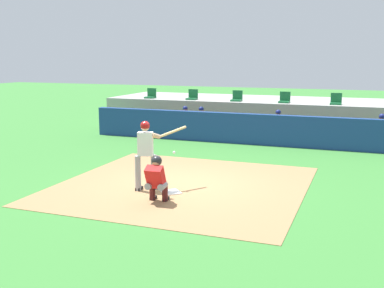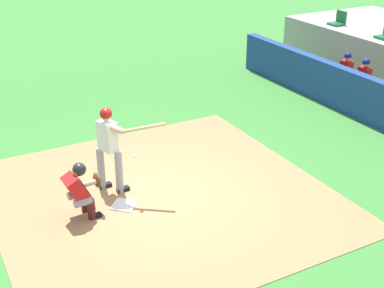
{
  "view_description": "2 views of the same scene",
  "coord_description": "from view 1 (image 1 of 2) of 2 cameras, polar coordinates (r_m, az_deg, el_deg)",
  "views": [
    {
      "loc": [
        4.5,
        -11.26,
        3.39
      ],
      "look_at": [
        0.0,
        0.7,
        1.0
      ],
      "focal_mm": 43.71,
      "sensor_mm": 36.0,
      "label": 1
    },
    {
      "loc": [
        8.42,
        -3.85,
        5.47
      ],
      "look_at": [
        0.0,
        0.7,
        1.0
      ],
      "focal_mm": 49.86,
      "sensor_mm": 36.0,
      "label": 2
    }
  ],
  "objects": [
    {
      "name": "ground_plane",
      "position": [
        12.59,
        -1.13,
        -5.03
      ],
      "size": [
        80.0,
        80.0,
        0.0
      ],
      "primitive_type": "plane",
      "color": "#387A33"
    },
    {
      "name": "dirt_infield",
      "position": [
        12.59,
        -1.13,
        -5.0
      ],
      "size": [
        6.4,
        6.4,
        0.01
      ],
      "primitive_type": "cube",
      "color": "#9E754C",
      "rests_on": "ground"
    },
    {
      "name": "home_plate",
      "position": [
        11.87,
        -2.57,
        -5.89
      ],
      "size": [
        0.62,
        0.62,
        0.02
      ],
      "primitive_type": "cube",
      "rotation": [
        0.0,
        0.0,
        0.79
      ],
      "color": "white",
      "rests_on": "dirt_infield"
    },
    {
      "name": "batter_at_plate",
      "position": [
        11.93,
        -5.56,
        -0.84
      ],
      "size": [
        1.0,
        1.14,
        1.8
      ],
      "color": "#99999E",
      "rests_on": "ground"
    },
    {
      "name": "catcher_crouched",
      "position": [
        11.03,
        -4.33,
        -4.05
      ],
      "size": [
        0.51,
        1.47,
        1.13
      ],
      "color": "gray",
      "rests_on": "ground"
    },
    {
      "name": "dugout_wall",
      "position": [
        18.53,
        6.34,
        1.88
      ],
      "size": [
        13.0,
        0.3,
        1.2
      ],
      "primitive_type": "cube",
      "color": "navy",
      "rests_on": "ground"
    },
    {
      "name": "dugout_bench",
      "position": [
        19.55,
        7.04,
        1.2
      ],
      "size": [
        11.8,
        0.44,
        0.45
      ],
      "primitive_type": "cube",
      "color": "olive",
      "rests_on": "ground"
    },
    {
      "name": "dugout_player_0",
      "position": [
        20.19,
        -0.96,
        2.87
      ],
      "size": [
        0.49,
        0.7,
        1.3
      ],
      "color": "#939399",
      "rests_on": "ground"
    },
    {
      "name": "dugout_player_1",
      "position": [
        19.93,
        1.01,
        2.77
      ],
      "size": [
        0.49,
        0.7,
        1.3
      ],
      "color": "#939399",
      "rests_on": "ground"
    },
    {
      "name": "dugout_player_2",
      "position": [
        19.09,
        10.37,
        2.25
      ],
      "size": [
        0.49,
        0.7,
        1.3
      ],
      "color": "#939399",
      "rests_on": "ground"
    },
    {
      "name": "dugout_player_3",
      "position": [
        18.81,
        22.07,
        1.52
      ],
      "size": [
        0.49,
        0.7,
        1.3
      ],
      "color": "#939399",
      "rests_on": "ground"
    },
    {
      "name": "stands_platform",
      "position": [
        22.77,
        9.1,
        3.69
      ],
      "size": [
        15.0,
        4.4,
        1.4
      ],
      "primitive_type": "cube",
      "color": "#9E9E99",
      "rests_on": "ground"
    },
    {
      "name": "stadium_seat_0",
      "position": [
        22.97,
        -5.05,
        5.93
      ],
      "size": [
        0.46,
        0.46,
        0.48
      ],
      "color": "#196033",
      "rests_on": "stands_platform"
    },
    {
      "name": "stadium_seat_1",
      "position": [
        22.12,
        0.04,
        5.79
      ],
      "size": [
        0.46,
        0.46,
        0.48
      ],
      "color": "#196033",
      "rests_on": "stands_platform"
    },
    {
      "name": "stadium_seat_2",
      "position": [
        21.46,
        5.49,
        5.59
      ],
      "size": [
        0.46,
        0.46,
        0.48
      ],
      "color": "#196033",
      "rests_on": "stands_platform"
    },
    {
      "name": "stadium_seat_3",
      "position": [
        21.0,
        11.23,
        5.33
      ],
      "size": [
        0.46,
        0.46,
        0.48
      ],
      "color": "#196033",
      "rests_on": "stands_platform"
    },
    {
      "name": "stadium_seat_4",
      "position": [
        20.76,
        17.16,
        5.0
      ],
      "size": [
        0.46,
        0.46,
        0.48
      ],
      "color": "#196033",
      "rests_on": "stands_platform"
    }
  ]
}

